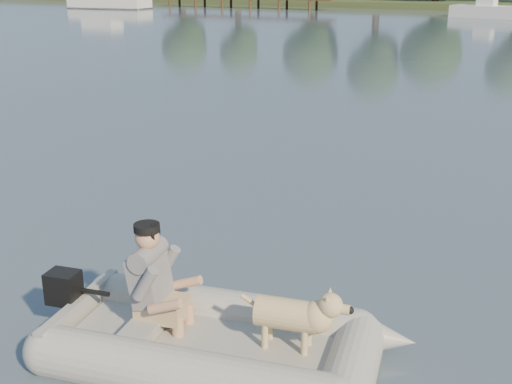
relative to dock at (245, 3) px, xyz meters
The scene contains 7 objects.
water 58.14m from the dock, 63.43° to the right, with size 160.00×160.00×0.00m, color slate.
dock is the anchor object (origin of this frame).
dinghy 58.87m from the dock, 62.97° to the right, with size 4.51×3.13×1.34m, color gray, non-canonical shape.
man 58.62m from the dock, 63.58° to the right, with size 0.70×0.60×1.04m, color slate, non-canonical shape.
dog 59.02m from the dock, 62.38° to the right, with size 0.90×0.32×0.60m, color tan, non-canonical shape.
outboard_motor 58.40m from the dock, 64.46° to the right, with size 0.40×0.28×0.76m, color black, non-canonical shape.
motorboat 23.02m from the dock, ahead, with size 5.73×2.20×2.42m, color white, non-canonical shape.
Camera 1 is at (3.32, -4.86, 3.40)m, focal length 45.00 mm.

